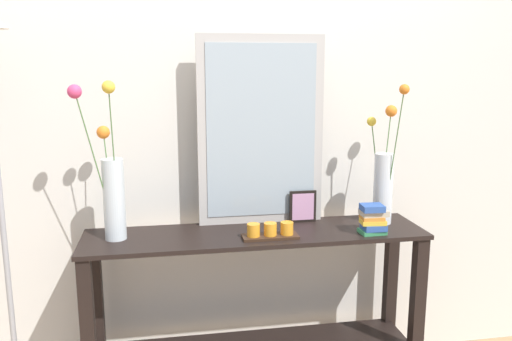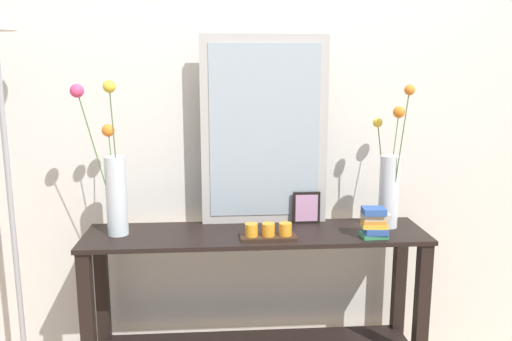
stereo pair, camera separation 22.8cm
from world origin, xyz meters
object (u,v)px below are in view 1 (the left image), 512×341
object	(u,v)px
vase_right	(384,179)
book_stack	(373,219)
picture_frame_small	(303,206)
console_table	(256,296)
mirror_leaning	(261,131)
tall_vase_left	(111,186)
candle_tray	(270,232)

from	to	relation	value
vase_right	book_stack	distance (m)	0.23
picture_frame_small	book_stack	world-z (taller)	picture_frame_small
console_table	picture_frame_small	world-z (taller)	picture_frame_small
book_stack	console_table	bearing A→B (deg)	168.17
console_table	mirror_leaning	size ratio (longest dim) A/B	1.75
book_stack	picture_frame_small	bearing A→B (deg)	139.16
tall_vase_left	book_stack	distance (m)	1.15
console_table	picture_frame_small	distance (m)	0.47
tall_vase_left	vase_right	xyz separation A→B (m)	(1.24, 0.03, -0.02)
console_table	vase_right	world-z (taller)	vase_right
candle_tray	picture_frame_small	size ratio (longest dim) A/B	1.60
candle_tray	mirror_leaning	bearing A→B (deg)	89.14
console_table	vase_right	bearing A→B (deg)	3.79
candle_tray	book_stack	bearing A→B (deg)	-2.37
vase_right	book_stack	size ratio (longest dim) A/B	4.91
picture_frame_small	book_stack	distance (m)	0.35
mirror_leaning	vase_right	size ratio (longest dim) A/B	1.33
mirror_leaning	picture_frame_small	size ratio (longest dim) A/B	5.74
mirror_leaning	picture_frame_small	world-z (taller)	mirror_leaning
console_table	book_stack	distance (m)	0.64
tall_vase_left	console_table	bearing A→B (deg)	-1.26
vase_right	picture_frame_small	bearing A→B (deg)	168.07
candle_tray	tall_vase_left	bearing A→B (deg)	171.38
console_table	picture_frame_small	bearing A→B (deg)	25.63
mirror_leaning	picture_frame_small	distance (m)	0.41
console_table	mirror_leaning	distance (m)	0.76
tall_vase_left	picture_frame_small	distance (m)	0.89
vase_right	console_table	bearing A→B (deg)	-176.21
mirror_leaning	book_stack	world-z (taller)	mirror_leaning
mirror_leaning	picture_frame_small	xyz separation A→B (m)	(0.20, -0.03, -0.36)
picture_frame_small	console_table	bearing A→B (deg)	-154.37
mirror_leaning	book_stack	distance (m)	0.64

